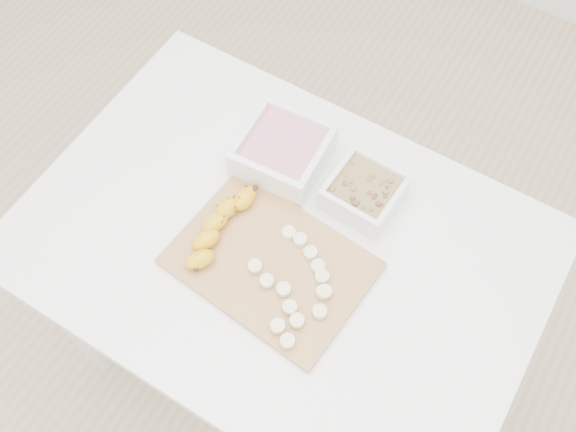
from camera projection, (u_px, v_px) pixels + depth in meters
The scene contains 7 objects.
ground at pixel (283, 355), 1.90m from camera, with size 3.50×3.50×0.00m, color #C6AD89.
table at pixel (280, 263), 1.33m from camera, with size 1.00×0.70×0.75m.
bowl_yogurt at pixel (283, 151), 1.30m from camera, with size 0.18×0.18×0.08m.
bowl_granola at pixel (364, 192), 1.26m from camera, with size 0.14×0.14×0.06m.
cutting_board at pixel (271, 263), 1.21m from camera, with size 0.36×0.26×0.01m, color #AD8045.
banana at pixel (219, 229), 1.22m from camera, with size 0.05×0.20×0.03m, color #D89E0D, non-canonical shape.
banana_slices at pixel (298, 286), 1.17m from camera, with size 0.17×0.21×0.02m.
Camera 1 is at (0.30, -0.46, 1.86)m, focal length 40.00 mm.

